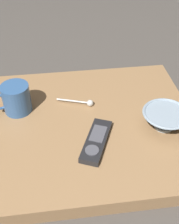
{
  "coord_description": "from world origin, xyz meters",
  "views": [
    {
      "loc": [
        0.67,
        -0.09,
        0.67
      ],
      "look_at": [
        -0.02,
        0.0,
        0.07
      ],
      "focal_mm": 46.51,
      "sensor_mm": 36.0,
      "label": 1
    }
  ],
  "objects_px": {
    "cereal_bowl": "(165,118)",
    "tv_remote_near": "(96,141)",
    "coffee_mug": "(16,99)",
    "teaspoon": "(85,102)"
  },
  "relations": [
    {
      "from": "teaspoon",
      "to": "tv_remote_near",
      "type": "bearing_deg",
      "value": 3.27
    },
    {
      "from": "teaspoon",
      "to": "cereal_bowl",
      "type": "bearing_deg",
      "value": 59.18
    },
    {
      "from": "cereal_bowl",
      "to": "coffee_mug",
      "type": "relative_size",
      "value": 1.18
    },
    {
      "from": "coffee_mug",
      "to": "teaspoon",
      "type": "distance_m",
      "value": 0.23
    },
    {
      "from": "coffee_mug",
      "to": "teaspoon",
      "type": "relative_size",
      "value": 1.0
    },
    {
      "from": "cereal_bowl",
      "to": "teaspoon",
      "type": "xyz_separation_m",
      "value": [
        -0.14,
        -0.23,
        -0.02
      ]
    },
    {
      "from": "teaspoon",
      "to": "coffee_mug",
      "type": "bearing_deg",
      "value": -90.84
    },
    {
      "from": "cereal_bowl",
      "to": "teaspoon",
      "type": "bearing_deg",
      "value": -120.82
    },
    {
      "from": "tv_remote_near",
      "to": "coffee_mug",
      "type": "bearing_deg",
      "value": -127.96
    },
    {
      "from": "cereal_bowl",
      "to": "tv_remote_near",
      "type": "xyz_separation_m",
      "value": [
        0.04,
        -0.22,
        -0.02
      ]
    }
  ]
}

